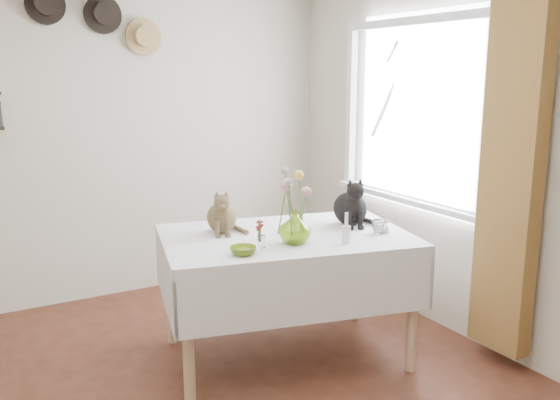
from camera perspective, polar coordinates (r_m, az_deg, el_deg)
room at (r=2.67m, az=-7.44°, el=0.67°), size 4.08×4.58×2.58m
window at (r=4.39m, az=12.72°, el=6.87°), size 0.12×1.52×1.32m
curtain at (r=3.75m, az=21.31°, el=1.69°), size 0.12×0.38×2.10m
dining_table at (r=3.70m, az=0.57°, el=-6.29°), size 1.68×1.28×0.80m
tabby_cat at (r=3.68m, az=-5.67°, el=-0.95°), size 0.27×0.30×0.29m
black_cat at (r=3.87m, az=6.77°, el=0.01°), size 0.31×0.34×0.33m
flower_vase at (r=3.43m, az=1.45°, el=-2.62°), size 0.24×0.24×0.20m
green_bowl at (r=3.24m, az=-3.57°, el=-4.90°), size 0.18×0.18×0.05m
drinking_glass at (r=3.71m, az=9.46°, el=-2.56°), size 0.11×0.11×0.08m
candlestick at (r=3.47m, az=6.39°, el=-3.15°), size 0.05×0.05×0.18m
berry_jar at (r=3.35m, az=-1.80°, el=-3.27°), size 0.05×0.05×0.18m
porcelain_figurine at (r=3.72m, az=10.23°, el=-2.58°), size 0.05×0.05×0.09m
flower_bouquet at (r=3.39m, az=1.32°, el=1.42°), size 0.17×0.12×0.39m
wall_hats at (r=4.76m, az=-17.00°, el=16.34°), size 0.98×0.09×0.48m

